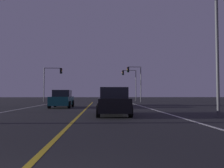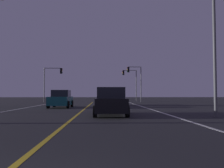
{
  "view_description": "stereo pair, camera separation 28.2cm",
  "coord_description": "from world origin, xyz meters",
  "px_view_note": "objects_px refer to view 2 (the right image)",
  "views": [
    {
      "loc": [
        1.31,
        -2.02,
        1.3
      ],
      "look_at": [
        3.03,
        34.09,
        2.86
      ],
      "focal_mm": 37.8,
      "sensor_mm": 36.0,
      "label": 1
    },
    {
      "loc": [
        1.59,
        -2.02,
        1.3
      ],
      "look_at": [
        3.03,
        34.09,
        2.86
      ],
      "focal_mm": 37.8,
      "sensor_mm": 36.0,
      "label": 2
    }
  ],
  "objects_px": {
    "car_oncoming": "(61,99)",
    "traffic_light_near_right": "(135,76)",
    "car_lead_same_lane": "(110,102)",
    "street_lamp_right_near": "(203,32)",
    "car_ahead_far": "(114,98)",
    "traffic_light_far_right": "(130,78)",
    "traffic_light_near_left": "(53,77)"
  },
  "relations": [
    {
      "from": "car_lead_same_lane",
      "to": "car_ahead_far",
      "type": "bearing_deg",
      "value": -3.79
    },
    {
      "from": "traffic_light_near_left",
      "to": "traffic_light_far_right",
      "type": "distance_m",
      "value": 14.44
    },
    {
      "from": "car_ahead_far",
      "to": "traffic_light_near_right",
      "type": "bearing_deg",
      "value": -18.77
    },
    {
      "from": "car_lead_same_lane",
      "to": "street_lamp_right_near",
      "type": "distance_m",
      "value": 6.72
    },
    {
      "from": "car_lead_same_lane",
      "to": "traffic_light_near_left",
      "type": "xyz_separation_m",
      "value": [
        -8.66,
        24.57,
        3.35
      ]
    },
    {
      "from": "traffic_light_near_right",
      "to": "traffic_light_far_right",
      "type": "distance_m",
      "value": 5.5
    },
    {
      "from": "car_lead_same_lane",
      "to": "car_oncoming",
      "type": "bearing_deg",
      "value": 27.56
    },
    {
      "from": "car_lead_same_lane",
      "to": "street_lamp_right_near",
      "type": "xyz_separation_m",
      "value": [
        5.21,
        -1.36,
        4.02
      ]
    },
    {
      "from": "traffic_light_far_right",
      "to": "street_lamp_right_near",
      "type": "bearing_deg",
      "value": 90.95
    },
    {
      "from": "car_ahead_far",
      "to": "traffic_light_near_right",
      "type": "relative_size",
      "value": 0.73
    },
    {
      "from": "car_ahead_far",
      "to": "car_lead_same_lane",
      "type": "bearing_deg",
      "value": 176.21
    },
    {
      "from": "car_ahead_far",
      "to": "car_oncoming",
      "type": "xyz_separation_m",
      "value": [
        -5.37,
        -4.08,
        0.0
      ]
    },
    {
      "from": "car_oncoming",
      "to": "traffic_light_near_right",
      "type": "xyz_separation_m",
      "value": [
        9.39,
        15.89,
        3.49
      ]
    },
    {
      "from": "traffic_light_near_right",
      "to": "car_oncoming",
      "type": "bearing_deg",
      "value": 59.42
    },
    {
      "from": "car_ahead_far",
      "to": "street_lamp_right_near",
      "type": "xyz_separation_m",
      "value": [
        4.36,
        -14.12,
        4.02
      ]
    },
    {
      "from": "car_ahead_far",
      "to": "traffic_light_near_right",
      "type": "height_order",
      "value": "traffic_light_near_right"
    },
    {
      "from": "traffic_light_near_right",
      "to": "traffic_light_far_right",
      "type": "xyz_separation_m",
      "value": [
        -0.17,
        5.5,
        0.01
      ]
    },
    {
      "from": "traffic_light_near_right",
      "to": "traffic_light_near_left",
      "type": "distance_m",
      "value": 13.52
    },
    {
      "from": "traffic_light_near_left",
      "to": "car_lead_same_lane",
      "type": "bearing_deg",
      "value": -70.59
    },
    {
      "from": "car_oncoming",
      "to": "traffic_light_near_left",
      "type": "xyz_separation_m",
      "value": [
        -4.13,
        15.89,
        3.35
      ]
    },
    {
      "from": "car_lead_same_lane",
      "to": "car_ahead_far",
      "type": "xyz_separation_m",
      "value": [
        0.84,
        12.76,
        0.0
      ]
    },
    {
      "from": "car_lead_same_lane",
      "to": "traffic_light_near_right",
      "type": "height_order",
      "value": "traffic_light_near_right"
    },
    {
      "from": "car_lead_same_lane",
      "to": "traffic_light_far_right",
      "type": "xyz_separation_m",
      "value": [
        4.69,
        30.07,
        3.5
      ]
    },
    {
      "from": "car_ahead_far",
      "to": "street_lamp_right_near",
      "type": "distance_m",
      "value": 15.32
    },
    {
      "from": "car_ahead_far",
      "to": "traffic_light_far_right",
      "type": "height_order",
      "value": "traffic_light_far_right"
    },
    {
      "from": "car_oncoming",
      "to": "car_lead_same_lane",
      "type": "bearing_deg",
      "value": 27.56
    },
    {
      "from": "traffic_light_near_right",
      "to": "street_lamp_right_near",
      "type": "relative_size",
      "value": 0.79
    },
    {
      "from": "car_lead_same_lane",
      "to": "traffic_light_near_right",
      "type": "distance_m",
      "value": 25.28
    },
    {
      "from": "car_oncoming",
      "to": "traffic_light_far_right",
      "type": "bearing_deg",
      "value": 156.69
    },
    {
      "from": "car_lead_same_lane",
      "to": "street_lamp_right_near",
      "type": "relative_size",
      "value": 0.57
    },
    {
      "from": "car_oncoming",
      "to": "traffic_light_near_left",
      "type": "relative_size",
      "value": 0.76
    },
    {
      "from": "car_lead_same_lane",
      "to": "car_ahead_far",
      "type": "height_order",
      "value": "same"
    }
  ]
}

